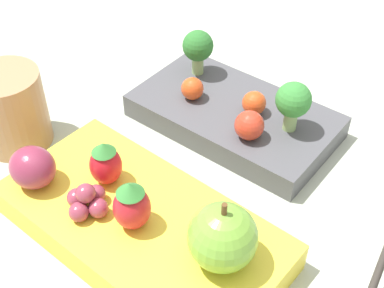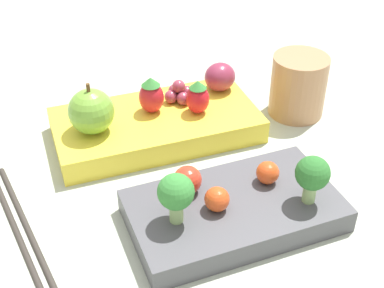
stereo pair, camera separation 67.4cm
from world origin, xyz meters
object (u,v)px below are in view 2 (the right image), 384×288
bento_box_fruit (157,125)px  cherry_tomato_2 (187,180)px  bento_box_savoury (235,210)px  cherry_tomato_0 (268,173)px  plum (220,77)px  broccoli_floret_1 (312,175)px  strawberry_0 (198,97)px  broccoli_floret_0 (176,193)px  chopsticks_pair (22,229)px  apple (91,111)px  cherry_tomato_1 (217,199)px  drinking_cup (298,86)px  grape_cluster (179,93)px  strawberry_1 (149,96)px

bento_box_fruit → cherry_tomato_2: bearing=76.3°
bento_box_savoury → cherry_tomato_0: size_ratio=9.34×
cherry_tomato_0 → plum: (-0.05, -0.17, 0.01)m
broccoli_floret_1 → strawberry_0: broccoli_floret_1 is taller
broccoli_floret_1 → bento_box_fruit: bearing=-73.2°
bento_box_fruit → broccoli_floret_0: broccoli_floret_0 is taller
cherry_tomato_0 → chopsticks_pair: cherry_tomato_0 is taller
apple → broccoli_floret_1: bearing=123.4°
broccoli_floret_1 → cherry_tomato_1: 0.09m
drinking_cup → chopsticks_pair: 0.35m
plum → drinking_cup: drinking_cup is taller
grape_cluster → drinking_cup: size_ratio=0.49×
broccoli_floret_0 → cherry_tomato_0: bearing=-177.9°
cherry_tomato_0 → strawberry_0: size_ratio=0.55×
plum → drinking_cup: size_ratio=0.51×
bento_box_savoury → cherry_tomato_0: bearing=-168.9°
strawberry_1 → drinking_cup: 0.18m
bento_box_fruit → plum: bearing=-171.9°
broccoli_floret_0 → cherry_tomato_2: 0.04m
bento_box_savoury → broccoli_floret_0: size_ratio=4.22×
broccoli_floret_0 → grape_cluster: broccoli_floret_0 is taller
cherry_tomato_1 → broccoli_floret_1: bearing=157.7°
cherry_tomato_2 → strawberry_1: 0.14m
broccoli_floret_1 → drinking_cup: 0.19m
plum → strawberry_0: bearing=32.4°
broccoli_floret_1 → cherry_tomato_0: size_ratio=2.17×
bento_box_savoury → cherry_tomato_2: bearing=-46.4°
strawberry_0 → drinking_cup: (-0.13, 0.02, -0.01)m
cherry_tomato_0 → cherry_tomato_2: size_ratio=0.82×
bento_box_fruit → plum: (-0.09, -0.01, 0.03)m
broccoli_floret_0 → broccoli_floret_1: bearing=162.4°
broccoli_floret_0 → cherry_tomato_1: 0.04m
broccoli_floret_0 → apple: size_ratio=0.85×
bento_box_savoury → broccoli_floret_0: bearing=-4.2°
bento_box_savoury → apple: apple is taller
drinking_cup → bento_box_fruit: bearing=-13.2°
bento_box_fruit → broccoli_floret_1: (-0.06, 0.19, 0.04)m
bento_box_savoury → cherry_tomato_0: (-0.04, -0.01, 0.02)m
cherry_tomato_0 → drinking_cup: size_ratio=0.30×
bento_box_savoury → plum: plum is taller
bento_box_savoury → broccoli_floret_1: (-0.06, 0.03, 0.04)m
broccoli_floret_0 → strawberry_0: broccoli_floret_0 is taller
cherry_tomato_1 → strawberry_1: size_ratio=0.53×
cherry_tomato_0 → chopsticks_pair: (0.22, -0.08, -0.03)m
chopsticks_pair → strawberry_0: bearing=-164.9°
broccoli_floret_0 → cherry_tomato_1: size_ratio=2.15×
strawberry_0 → strawberry_1: (0.05, -0.03, 0.00)m
apple → bento_box_fruit: bearing=175.9°
strawberry_0 → plum: (-0.05, -0.03, -0.00)m
bento_box_fruit → broccoli_floret_0: 0.17m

